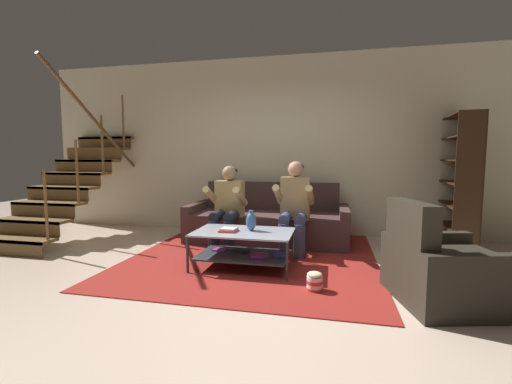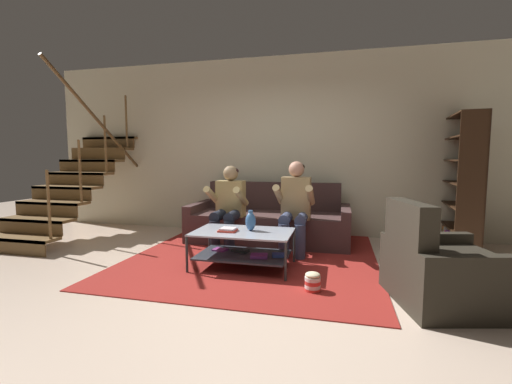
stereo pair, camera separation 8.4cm
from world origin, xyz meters
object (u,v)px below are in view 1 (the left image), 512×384
Objects in this scene: vase at (251,221)px; bookshelf at (461,190)px; armchair at (444,270)px; popcorn_tub at (315,281)px; person_seated_left at (227,204)px; couch at (268,222)px; coffee_table at (244,244)px; person_seated_right at (294,203)px; book_stack at (229,230)px.

bookshelf reaches higher than vase.
armchair is 5.67× the size of popcorn_tub.
couch is at bearing 51.33° from person_seated_left.
popcorn_tub is (0.75, -0.58, -0.44)m from vase.
coffee_table is 3.14m from bookshelf.
popcorn_tub is (-1.88, -2.04, -0.72)m from bookshelf.
couch is 2.03m from popcorn_tub.
popcorn_tub is (0.80, -1.86, -0.19)m from couch.
couch is 1.95× the size of person_seated_right.
armchair is at bearing -12.76° from book_stack.
book_stack is at bearing -128.55° from person_seated_right.
couch reaches higher than book_stack.
person_seated_right reaches higher than coffee_table.
person_seated_right is 1.14× the size of armchair.
bookshelf is (3.14, 0.75, 0.18)m from person_seated_left.
vase is 1.25× the size of popcorn_tub.
person_seated_right is 6.47× the size of popcorn_tub.
person_seated_left is 0.94m from coffee_table.
armchair is (-0.78, -2.04, -0.53)m from bookshelf.
person_seated_left is 0.62× the size of bookshelf.
person_seated_right is 5.19× the size of vase.
person_seated_right is 5.89× the size of book_stack.
popcorn_tub is at bearing -32.71° from coffee_table.
book_stack is at bearing -156.06° from vase.
couch reaches higher than popcorn_tub.
vase reaches higher than book_stack.
book_stack is (-0.24, -0.11, -0.09)m from vase.
person_seated_left reaches higher than popcorn_tub.
couch is at bearing 128.96° from person_seated_right.
person_seated_left is 1.03× the size of coffee_table.
coffee_table is 4.76× the size of vase.
coffee_table is at bearing -122.24° from person_seated_right.
coffee_table is (-0.02, -1.34, -0.00)m from couch.
person_seated_right reaches higher than popcorn_tub.
vase is at bearing -88.06° from couch.
vase is at bearing 142.48° from popcorn_tub.
person_seated_right reaches higher than book_stack.
person_seated_right is (0.92, 0.01, 0.03)m from person_seated_left.
book_stack reaches higher than popcorn_tub.
person_seated_right is at bearing 104.61° from popcorn_tub.
book_stack is 2.15m from armchair.
armchair is (1.92, -0.53, 0.00)m from coffee_table.
book_stack is (-0.19, -1.39, 0.16)m from couch.
coffee_table is 5.41× the size of book_stack.
person_seated_left is 0.88m from book_stack.
popcorn_tub is at bearing -25.54° from book_stack.
armchair is at bearing -28.63° from person_seated_left.
coffee_table is at bearing -142.35° from vase.
coffee_table is at bearing -150.83° from bookshelf.
person_seated_left is 6.13× the size of popcorn_tub.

